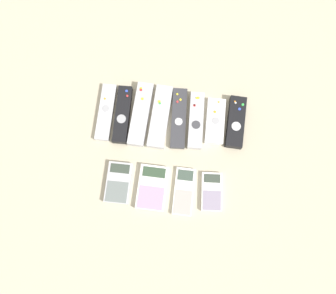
{
  "coord_description": "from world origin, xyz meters",
  "views": [
    {
      "loc": [
        0.02,
        -0.21,
        1.02
      ],
      "look_at": [
        0.0,
        0.03,
        0.01
      ],
      "focal_mm": 35.0,
      "sensor_mm": 36.0,
      "label": 1
    }
  ],
  "objects_px": {
    "calculator_0": "(119,183)",
    "calculator_1": "(152,188)",
    "remote_2": "(141,114)",
    "remote_5": "(196,120)",
    "remote_7": "(236,122)",
    "remote_4": "(179,118)",
    "remote_6": "(215,121)",
    "calculator_3": "(212,192)",
    "remote_1": "(123,115)",
    "calculator_2": "(184,191)",
    "remote_0": "(106,112)",
    "remote_3": "(160,117)"
  },
  "relations": [
    {
      "from": "calculator_0",
      "to": "calculator_1",
      "type": "relative_size",
      "value": 0.91
    },
    {
      "from": "calculator_1",
      "to": "remote_2",
      "type": "bearing_deg",
      "value": 106.61
    },
    {
      "from": "remote_5",
      "to": "remote_7",
      "type": "height_order",
      "value": "remote_7"
    },
    {
      "from": "remote_5",
      "to": "remote_7",
      "type": "xyz_separation_m",
      "value": [
        0.13,
        0.01,
        0.0
      ]
    },
    {
      "from": "remote_4",
      "to": "remote_7",
      "type": "height_order",
      "value": "remote_7"
    },
    {
      "from": "remote_6",
      "to": "calculator_3",
      "type": "height_order",
      "value": "remote_6"
    },
    {
      "from": "remote_1",
      "to": "remote_5",
      "type": "xyz_separation_m",
      "value": [
        0.24,
        0.0,
        -0.0
      ]
    },
    {
      "from": "remote_1",
      "to": "calculator_2",
      "type": "bearing_deg",
      "value": -46.93
    },
    {
      "from": "remote_7",
      "to": "calculator_0",
      "type": "xyz_separation_m",
      "value": [
        -0.35,
        -0.23,
        -0.0
      ]
    },
    {
      "from": "remote_2",
      "to": "remote_4",
      "type": "height_order",
      "value": "remote_2"
    },
    {
      "from": "remote_7",
      "to": "remote_0",
      "type": "bearing_deg",
      "value": -176.63
    },
    {
      "from": "remote_3",
      "to": "remote_5",
      "type": "bearing_deg",
      "value": 2.04
    },
    {
      "from": "remote_1",
      "to": "calculator_0",
      "type": "distance_m",
      "value": 0.22
    },
    {
      "from": "remote_0",
      "to": "remote_1",
      "type": "bearing_deg",
      "value": -4.35
    },
    {
      "from": "calculator_1",
      "to": "remote_3",
      "type": "bearing_deg",
      "value": 91.34
    },
    {
      "from": "remote_5",
      "to": "remote_1",
      "type": "bearing_deg",
      "value": 179.49
    },
    {
      "from": "remote_0",
      "to": "remote_3",
      "type": "distance_m",
      "value": 0.18
    },
    {
      "from": "remote_5",
      "to": "calculator_0",
      "type": "xyz_separation_m",
      "value": [
        -0.22,
        -0.22,
        -0.0
      ]
    },
    {
      "from": "calculator_1",
      "to": "remote_4",
      "type": "bearing_deg",
      "value": 76.75
    },
    {
      "from": "remote_4",
      "to": "calculator_2",
      "type": "distance_m",
      "value": 0.24
    },
    {
      "from": "remote_0",
      "to": "remote_2",
      "type": "xyz_separation_m",
      "value": [
        0.12,
        0.0,
        0.0
      ]
    },
    {
      "from": "remote_5",
      "to": "remote_2",
      "type": "bearing_deg",
      "value": 177.6
    },
    {
      "from": "remote_3",
      "to": "remote_6",
      "type": "bearing_deg",
      "value": 3.67
    },
    {
      "from": "remote_2",
      "to": "calculator_2",
      "type": "bearing_deg",
      "value": -52.65
    },
    {
      "from": "remote_4",
      "to": "calculator_1",
      "type": "relative_size",
      "value": 1.45
    },
    {
      "from": "remote_4",
      "to": "remote_6",
      "type": "distance_m",
      "value": 0.12
    },
    {
      "from": "remote_4",
      "to": "remote_6",
      "type": "relative_size",
      "value": 1.35
    },
    {
      "from": "calculator_0",
      "to": "calculator_2",
      "type": "bearing_deg",
      "value": -1.55
    },
    {
      "from": "remote_3",
      "to": "calculator_3",
      "type": "relative_size",
      "value": 1.75
    },
    {
      "from": "calculator_0",
      "to": "remote_6",
      "type": "bearing_deg",
      "value": 39.03
    },
    {
      "from": "remote_5",
      "to": "calculator_0",
      "type": "bearing_deg",
      "value": -136.14
    },
    {
      "from": "remote_6",
      "to": "calculator_2",
      "type": "xyz_separation_m",
      "value": [
        -0.08,
        -0.24,
        -0.0
      ]
    },
    {
      "from": "remote_0",
      "to": "calculator_3",
      "type": "xyz_separation_m",
      "value": [
        0.36,
        -0.23,
        -0.0
      ]
    },
    {
      "from": "remote_3",
      "to": "calculator_3",
      "type": "distance_m",
      "value": 0.29
    },
    {
      "from": "remote_1",
      "to": "remote_5",
      "type": "height_order",
      "value": "same"
    },
    {
      "from": "remote_0",
      "to": "remote_7",
      "type": "relative_size",
      "value": 1.11
    },
    {
      "from": "remote_1",
      "to": "remote_2",
      "type": "height_order",
      "value": "remote_2"
    },
    {
      "from": "remote_0",
      "to": "calculator_0",
      "type": "distance_m",
      "value": 0.24
    },
    {
      "from": "remote_5",
      "to": "remote_7",
      "type": "distance_m",
      "value": 0.13
    },
    {
      "from": "remote_3",
      "to": "calculator_2",
      "type": "relative_size",
      "value": 1.44
    },
    {
      "from": "remote_5",
      "to": "calculator_3",
      "type": "relative_size",
      "value": 1.56
    },
    {
      "from": "remote_2",
      "to": "remote_7",
      "type": "relative_size",
      "value": 1.25
    },
    {
      "from": "remote_1",
      "to": "remote_2",
      "type": "relative_size",
      "value": 0.89
    },
    {
      "from": "remote_2",
      "to": "calculator_2",
      "type": "height_order",
      "value": "remote_2"
    },
    {
      "from": "remote_2",
      "to": "calculator_0",
      "type": "distance_m",
      "value": 0.23
    },
    {
      "from": "remote_0",
      "to": "remote_5",
      "type": "height_order",
      "value": "remote_5"
    },
    {
      "from": "remote_1",
      "to": "calculator_0",
      "type": "relative_size",
      "value": 1.5
    },
    {
      "from": "remote_2",
      "to": "remote_3",
      "type": "xyz_separation_m",
      "value": [
        0.06,
        -0.0,
        -0.0
      ]
    },
    {
      "from": "remote_3",
      "to": "remote_6",
      "type": "relative_size",
      "value": 1.4
    },
    {
      "from": "remote_4",
      "to": "remote_5",
      "type": "relative_size",
      "value": 1.08
    }
  ]
}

